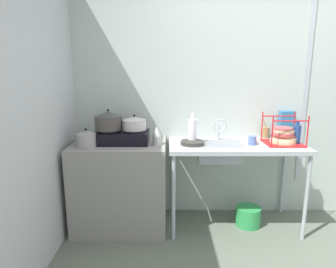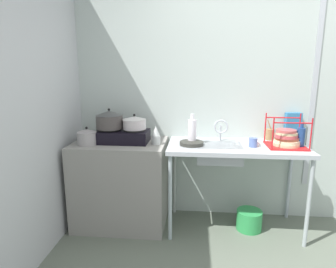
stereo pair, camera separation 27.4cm
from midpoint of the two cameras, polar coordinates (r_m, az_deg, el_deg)
wall_back at (r=3.27m, az=21.72°, el=6.43°), size 4.87×0.10×2.58m
wall_left at (r=2.29m, az=-25.51°, el=3.95°), size 0.10×3.07×2.58m
wall_metal_strip at (r=3.35m, az=29.04°, el=8.10°), size 0.05×0.01×2.06m
counter_concrete at (r=3.05m, az=-6.65°, el=-9.62°), size 0.92×0.63×0.88m
counter_sink at (r=2.92m, az=15.88°, el=-3.44°), size 1.32×0.63×0.88m
stove at (r=2.90m, az=-6.33°, el=-0.39°), size 0.52×0.30×0.14m
pot_on_left_burner at (r=2.90m, az=-8.84°, el=2.79°), size 0.27×0.27×0.20m
pot_on_right_burner at (r=2.85m, az=-3.91°, el=2.22°), size 0.23×0.23×0.15m
pot_beside_stove at (r=2.85m, az=-13.04°, el=-0.59°), size 0.19×0.19×0.18m
percolator at (r=2.79m, az=0.40°, el=-0.30°), size 0.08×0.08×0.18m
sink_basin at (r=2.88m, az=12.73°, el=-3.68°), size 0.43×0.32×0.16m
faucet at (r=2.97m, az=13.00°, el=1.22°), size 0.14×0.08×0.23m
frying_pan at (r=2.80m, az=7.45°, el=-1.86°), size 0.23×0.23×0.03m
dish_rack at (r=2.98m, az=24.74°, el=-0.93°), size 0.35×0.32×0.30m
cup_by_rack at (r=2.86m, az=19.06°, el=-1.61°), size 0.08×0.08×0.09m
small_bowl_on_drainboard at (r=2.94m, az=18.71°, el=-1.72°), size 0.15×0.15×0.04m
bottle_by_sink at (r=2.84m, az=7.54°, el=0.55°), size 0.08×0.08×0.29m
bottle_by_rack at (r=3.00m, az=27.09°, el=-0.59°), size 0.07×0.07×0.23m
cereal_box at (r=3.28m, az=25.56°, el=1.32°), size 0.16×0.08×0.28m
utensil_jar at (r=3.21m, az=21.83°, el=-0.09°), size 0.09×0.09×0.21m
bucket_on_floor at (r=3.19m, az=18.16°, el=-15.84°), size 0.25×0.25×0.20m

